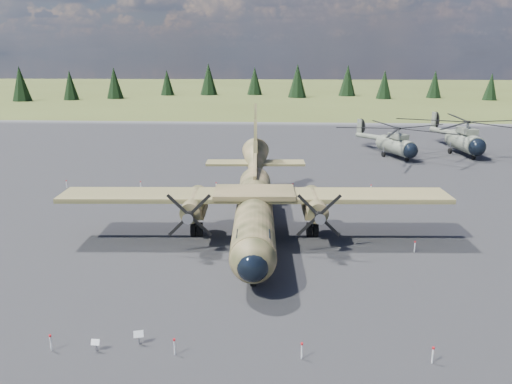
{
  "coord_description": "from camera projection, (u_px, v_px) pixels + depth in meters",
  "views": [
    {
      "loc": [
        7.03,
        -33.98,
        13.79
      ],
      "look_at": [
        4.97,
        2.0,
        3.77
      ],
      "focal_mm": 35.0,
      "sensor_mm": 36.0,
      "label": 1
    }
  ],
  "objects": [
    {
      "name": "ground",
      "position": [
        187.0,
        247.0,
        36.77
      ],
      "size": [
        500.0,
        500.0,
        0.0
      ],
      "primitive_type": "plane",
      "color": "#54602A",
      "rests_on": "ground"
    },
    {
      "name": "apron",
      "position": [
        208.0,
        207.0,
        46.39
      ],
      "size": [
        120.0,
        120.0,
        0.04
      ],
      "primitive_type": "cube",
      "color": "#505055",
      "rests_on": "ground"
    },
    {
      "name": "transport_plane",
      "position": [
        255.0,
        200.0,
        38.85
      ],
      "size": [
        29.27,
        26.58,
        9.65
      ],
      "rotation": [
        0.0,
        0.0,
        0.05
      ],
      "color": "#35381E",
      "rests_on": "ground"
    },
    {
      "name": "helicopter_near",
      "position": [
        396.0,
        136.0,
        67.6
      ],
      "size": [
        21.67,
        21.67,
        4.23
      ],
      "rotation": [
        0.0,
        0.0,
        0.39
      ],
      "color": "gray",
      "rests_on": "ground"
    },
    {
      "name": "helicopter_mid",
      "position": [
        465.0,
        131.0,
        69.22
      ],
      "size": [
        21.12,
        23.63,
        4.89
      ],
      "rotation": [
        0.0,
        0.0,
        0.1
      ],
      "color": "gray",
      "rests_on": "ground"
    },
    {
      "name": "info_placard_left",
      "position": [
        96.0,
        343.0,
        23.82
      ],
      "size": [
        0.41,
        0.18,
        0.64
      ],
      "rotation": [
        0.0,
        0.0,
        -0.03
      ],
      "color": "gray",
      "rests_on": "ground"
    },
    {
      "name": "info_placard_right",
      "position": [
        139.0,
        335.0,
        24.37
      ],
      "size": [
        0.51,
        0.31,
        0.75
      ],
      "rotation": [
        0.0,
        0.0,
        0.25
      ],
      "color": "gray",
      "rests_on": "ground"
    },
    {
      "name": "barrier_fence",
      "position": [
        181.0,
        241.0,
        36.58
      ],
      "size": [
        33.12,
        29.62,
        0.85
      ],
      "color": "white",
      "rests_on": "ground"
    },
    {
      "name": "treeline",
      "position": [
        223.0,
        188.0,
        34.42
      ],
      "size": [
        287.8,
        289.28,
        10.95
      ],
      "color": "black",
      "rests_on": "ground"
    }
  ]
}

